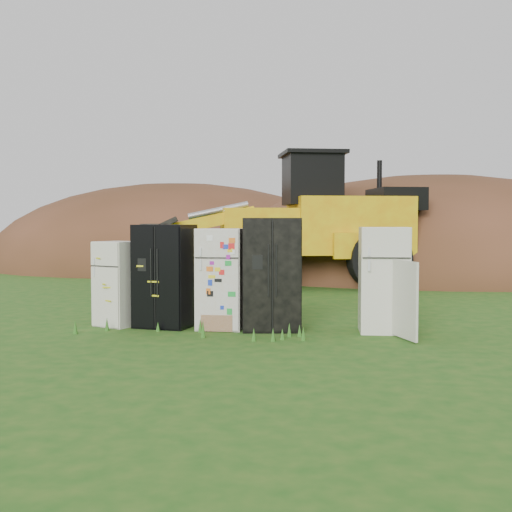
{
  "coord_description": "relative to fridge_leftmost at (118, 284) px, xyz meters",
  "views": [
    {
      "loc": [
        1.78,
        -11.15,
        1.89
      ],
      "look_at": [
        -0.24,
        2.0,
        1.19
      ],
      "focal_mm": 45.0,
      "sensor_mm": 36.0,
      "label": 1
    }
  ],
  "objects": [
    {
      "name": "fridge_dark_mid",
      "position": [
        2.82,
        -0.02,
        0.21
      ],
      "size": [
        1.12,
        0.97,
        1.96
      ],
      "primitive_type": null,
      "rotation": [
        0.0,
        0.0,
        0.16
      ],
      "color": "black",
      "rests_on": "ground"
    },
    {
      "name": "fridge_black_side",
      "position": [
        0.88,
        -0.0,
        0.15
      ],
      "size": [
        1.07,
        0.9,
        1.85
      ],
      "primitive_type": null,
      "rotation": [
        0.0,
        0.0,
        -0.15
      ],
      "color": "black",
      "rests_on": "ground"
    },
    {
      "name": "dirt_mound_right",
      "position": [
        6.99,
        12.85,
        -0.77
      ],
      "size": [
        16.29,
        11.94,
        7.21
      ],
      "primitive_type": "ellipsoid",
      "color": "#3E2614",
      "rests_on": "ground"
    },
    {
      "name": "dirt_mound_left",
      "position": [
        -3.24,
        15.27,
        -0.77
      ],
      "size": [
        16.44,
        12.33,
        7.09
      ],
      "primitive_type": "ellipsoid",
      "color": "#3E2614",
      "rests_on": "ground"
    },
    {
      "name": "fridge_open_door",
      "position": [
        4.76,
        0.04,
        0.13
      ],
      "size": [
        0.86,
        0.8,
        1.81
      ],
      "primitive_type": null,
      "rotation": [
        0.0,
        0.0,
        0.06
      ],
      "color": "silver",
      "rests_on": "ground"
    },
    {
      "name": "dirt_mound_back",
      "position": [
        1.95,
        17.6,
        -0.77
      ],
      "size": [
        16.49,
        11.0,
        5.19
      ],
      "primitive_type": "ellipsoid",
      "color": "#3E2614",
      "rests_on": "ground"
    },
    {
      "name": "fridge_leftmost",
      "position": [
        0.0,
        0.0,
        0.0
      ],
      "size": [
        0.88,
        0.87,
        1.54
      ],
      "primitive_type": null,
      "rotation": [
        0.0,
        0.0,
        -0.4
      ],
      "color": "silver",
      "rests_on": "ground"
    },
    {
      "name": "fridge_sticker",
      "position": [
        1.92,
        -0.03,
        0.12
      ],
      "size": [
        0.81,
        0.75,
        1.78
      ],
      "primitive_type": null,
      "rotation": [
        0.0,
        0.0,
        0.02
      ],
      "color": "silver",
      "rests_on": "ground"
    },
    {
      "name": "wheel_loader",
      "position": [
        2.06,
        7.5,
        1.2
      ],
      "size": [
        8.73,
        5.32,
        3.94
      ],
      "primitive_type": null,
      "rotation": [
        0.0,
        0.0,
        0.26
      ],
      "color": "#D7BE0E",
      "rests_on": "ground"
    },
    {
      "name": "ground",
      "position": [
        2.47,
        0.02,
        -0.77
      ],
      "size": [
        120.0,
        120.0,
        0.0
      ],
      "primitive_type": "plane",
      "color": "#1A4E14",
      "rests_on": "ground"
    }
  ]
}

